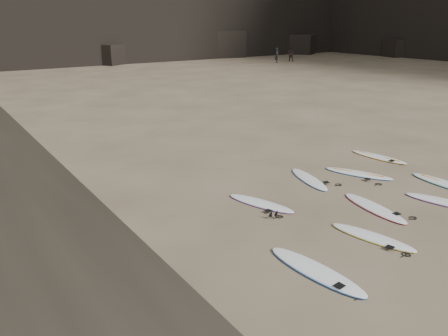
% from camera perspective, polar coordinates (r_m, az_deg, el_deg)
% --- Properties ---
extents(ground, '(240.00, 240.00, 0.00)m').
position_cam_1_polar(ground, '(13.67, 22.17, -4.86)').
color(ground, '#897559').
rests_on(ground, ground).
extents(surfboard_0, '(0.84, 2.60, 0.09)m').
position_cam_1_polar(surfboard_0, '(9.87, 11.89, -12.95)').
color(surfboard_0, white).
rests_on(surfboard_0, ground).
extents(surfboard_1, '(1.00, 2.27, 0.08)m').
position_cam_1_polar(surfboard_1, '(11.61, 18.81, -8.50)').
color(surfboard_1, white).
rests_on(surfboard_1, ground).
extents(surfboard_2, '(0.94, 2.44, 0.09)m').
position_cam_1_polar(surfboard_2, '(13.31, 19.04, -4.91)').
color(surfboard_2, white).
rests_on(surfboard_2, ground).
extents(surfboard_3, '(1.26, 2.45, 0.09)m').
position_cam_1_polar(surfboard_3, '(14.52, 27.13, -4.02)').
color(surfboard_3, white).
rests_on(surfboard_3, ground).
extents(surfboard_4, '(0.71, 2.56, 0.09)m').
position_cam_1_polar(surfboard_4, '(16.08, 27.13, -1.89)').
color(surfboard_4, white).
rests_on(surfboard_4, ground).
extents(surfboard_5, '(1.21, 2.27, 0.08)m').
position_cam_1_polar(surfboard_5, '(12.93, 4.83, -4.59)').
color(surfboard_5, white).
rests_on(surfboard_5, ground).
extents(surfboard_6, '(1.18, 2.33, 0.08)m').
position_cam_1_polar(surfboard_6, '(15.06, 11.03, -1.41)').
color(surfboard_6, white).
rests_on(surfboard_6, ground).
extents(surfboard_7, '(1.47, 2.39, 0.09)m').
position_cam_1_polar(surfboard_7, '(16.02, 17.15, -0.67)').
color(surfboard_7, white).
rests_on(surfboard_7, ground).
extents(surfboard_8, '(0.81, 2.39, 0.08)m').
position_cam_1_polar(surfboard_8, '(18.18, 19.55, 1.38)').
color(surfboard_8, white).
rests_on(surfboard_8, ground).
extents(person_a, '(0.79, 0.74, 1.81)m').
position_cam_1_polar(person_a, '(55.76, 6.94, 14.42)').
color(person_a, black).
rests_on(person_a, ground).
extents(person_b, '(1.10, 1.15, 1.87)m').
position_cam_1_polar(person_b, '(58.01, 8.72, 14.55)').
color(person_b, '#2B211E').
rests_on(person_b, ground).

